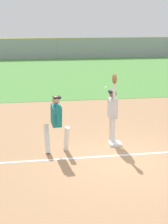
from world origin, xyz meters
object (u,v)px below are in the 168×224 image
at_px(baseball, 105,88).
at_px(parked_car_green, 141,47).
at_px(fielder, 113,109).
at_px(parked_car_blue, 87,49).
at_px(parked_car_white, 37,49).
at_px(runner, 56,120).
at_px(first_base, 115,144).

distance_m(baseball, parked_car_green, 27.74).
height_order(fielder, parked_car_green, fielder).
relative_size(baseball, parked_car_blue, 0.02).
bearing_deg(parked_car_green, fielder, -104.15).
relative_size(fielder, parked_car_green, 0.50).
bearing_deg(parked_car_white, fielder, -85.87).
height_order(runner, parked_car_green, runner).
bearing_deg(first_base, runner, -170.16).
bearing_deg(fielder, baseball, -62.07).
xyz_separation_m(first_base, fielder, (-0.06, 0.20, 1.08)).
bearing_deg(parked_car_blue, parked_car_white, 167.37).
bearing_deg(first_base, parked_car_blue, 82.96).
xyz_separation_m(first_base, baseball, (-0.22, 0.57, 1.70)).
bearing_deg(parked_car_green, first_base, -103.91).
distance_m(fielder, parked_car_green, 28.01).
relative_size(parked_car_white, parked_car_green, 0.97).
distance_m(parked_car_blue, parked_car_green, 6.13).
bearing_deg(parked_car_blue, baseball, -101.37).
bearing_deg(fielder, parked_car_white, -82.25).
distance_m(fielder, runner, 1.88).
bearing_deg(parked_car_blue, runner, -104.60).
bearing_deg(runner, fielder, 9.93).
relative_size(runner, parked_car_green, 0.38).
distance_m(fielder, parked_car_blue, 25.89).
xyz_separation_m(first_base, parked_car_green, (9.28, 26.61, 0.63)).
relative_size(first_base, fielder, 0.17).
bearing_deg(runner, first_base, 3.61).
distance_m(first_base, fielder, 1.10).
bearing_deg(parked_car_white, parked_car_green, -0.46).
xyz_separation_m(fielder, baseball, (-0.17, 0.37, 0.62)).
distance_m(first_base, parked_car_green, 28.18).
distance_m(first_base, parked_car_blue, 26.09).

